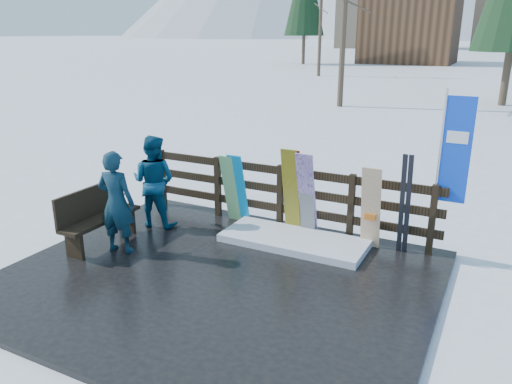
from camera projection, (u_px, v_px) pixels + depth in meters
The scene contains 16 objects.
ground at pixel (217, 282), 7.23m from camera, with size 700.00×700.00×0.00m, color white.
deck at pixel (217, 279), 7.22m from camera, with size 6.00×5.00×0.08m, color black.
fence at pixel (280, 192), 8.87m from camera, with size 5.60×0.10×1.15m.
snow_patch at pixel (294, 240), 8.31m from camera, with size 2.40×1.00×0.12m, color white.
bench at pixel (97, 214), 8.19m from camera, with size 0.41×1.50×0.97m.
snowboard_0 at pixel (239, 189), 8.99m from camera, with size 0.28×0.03×1.37m, color #0694D8.
snowboard_1 at pixel (230, 189), 9.07m from camera, with size 0.27×0.03×1.33m, color silver.
snowboard_2 at pixel (291, 192), 8.52m from camera, with size 0.28×0.03×1.56m, color yellow.
snowboard_3 at pixel (307, 195), 8.39m from camera, with size 0.30×0.03×1.56m, color white.
snowboard_4 at pixel (307, 196), 8.40m from camera, with size 0.25×0.03×1.49m, color black.
snowboard_5 at pixel (371, 208), 7.94m from camera, with size 0.31×0.03×1.39m, color silver.
ski_pair_a at pixel (297, 192), 8.54m from camera, with size 0.16×0.31×1.52m.
ski_pair_b at pixel (405, 205), 7.74m from camera, with size 0.17×0.19×1.63m.
rental_flag at pixel (452, 156), 7.42m from camera, with size 0.45×0.04×2.60m.
person_front at pixel (116, 202), 7.80m from camera, with size 0.60×0.40×1.66m, color #144047.
person_back at pixel (154, 181), 8.88m from camera, with size 0.81×0.63×1.67m, color navy.
Camera 1 is at (3.46, -5.51, 3.46)m, focal length 35.00 mm.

